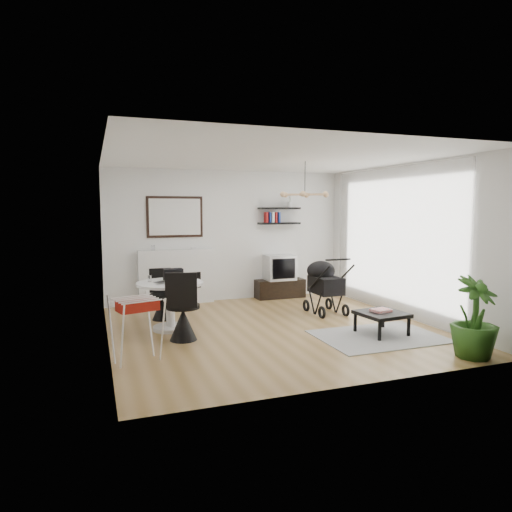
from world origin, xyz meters
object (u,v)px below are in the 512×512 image
object	(u,v)px
crt_tv	(279,267)
fireplace	(176,270)
stroller	(324,288)
coffee_table	(382,314)
dining_table	(170,298)
drying_rack	(137,328)
tv_console	(280,289)
potted_plant	(475,317)

from	to	relation	value
crt_tv	fireplace	bearing A→B (deg)	176.79
stroller	coffee_table	xyz separation A→B (m)	(0.13, -1.60, -0.15)
fireplace	dining_table	bearing A→B (deg)	-102.77
drying_rack	coffee_table	world-z (taller)	drying_rack
tv_console	crt_tv	world-z (taller)	crt_tv
crt_tv	potted_plant	bearing A→B (deg)	-79.34
dining_table	coffee_table	world-z (taller)	dining_table
potted_plant	crt_tv	bearing A→B (deg)	100.66
dining_table	potted_plant	bearing A→B (deg)	-37.72
tv_console	drying_rack	distance (m)	4.60
drying_rack	potted_plant	distance (m)	4.30
tv_console	potted_plant	bearing A→B (deg)	-79.68
fireplace	drying_rack	size ratio (longest dim) A/B	2.64
crt_tv	coffee_table	size ratio (longest dim) A/B	0.85
dining_table	coffee_table	xyz separation A→B (m)	(2.99, -1.36, -0.20)
fireplace	dining_table	distance (m)	1.99
dining_table	potted_plant	world-z (taller)	potted_plant
fireplace	tv_console	xyz separation A→B (m)	(2.20, -0.12, -0.49)
dining_table	drying_rack	xyz separation A→B (m)	(-0.64, -1.39, -0.07)
dining_table	fireplace	bearing A→B (deg)	77.23
fireplace	crt_tv	distance (m)	2.18
stroller	coffee_table	world-z (taller)	stroller
fireplace	stroller	bearing A→B (deg)	-35.04
stroller	potted_plant	world-z (taller)	stroller
tv_console	stroller	world-z (taller)	stroller
potted_plant	fireplace	bearing A→B (deg)	123.23
dining_table	potted_plant	size ratio (longest dim) A/B	0.99
fireplace	coffee_table	xyz separation A→B (m)	(2.55, -3.30, -0.38)
fireplace	coffee_table	distance (m)	4.19
potted_plant	tv_console	bearing A→B (deg)	100.32
tv_console	coffee_table	xyz separation A→B (m)	(0.35, -3.18, 0.11)
drying_rack	tv_console	bearing A→B (deg)	28.62
dining_table	crt_tv	bearing A→B (deg)	34.74
crt_tv	potted_plant	xyz separation A→B (m)	(0.85, -4.49, -0.14)
tv_console	crt_tv	xyz separation A→B (m)	(-0.03, -0.00, 0.47)
crt_tv	dining_table	distance (m)	3.19
fireplace	dining_table	xyz separation A→B (m)	(-0.44, -1.94, -0.18)
fireplace	crt_tv	bearing A→B (deg)	-3.21
tv_console	drying_rack	bearing A→B (deg)	-135.67
stroller	dining_table	bearing A→B (deg)	-175.78
coffee_table	potted_plant	distance (m)	1.42
coffee_table	potted_plant	bearing A→B (deg)	-70.22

